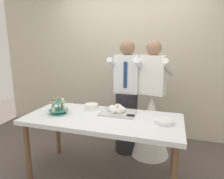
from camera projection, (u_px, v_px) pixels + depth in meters
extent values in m
plane|color=#564C47|center=(103.00, 176.00, 2.46)|extent=(8.00, 8.00, 0.00)
cube|color=beige|center=(130.00, 54.00, 3.49)|extent=(5.20, 0.10, 2.90)
cube|color=silver|center=(102.00, 119.00, 2.30)|extent=(1.80, 0.80, 0.05)
cylinder|color=brown|center=(28.00, 152.00, 2.32)|extent=(0.06, 0.06, 0.72)
cylinder|color=brown|center=(58.00, 130.00, 2.92)|extent=(0.06, 0.06, 0.72)
cylinder|color=brown|center=(174.00, 147.00, 2.44)|extent=(0.06, 0.06, 0.72)
cylinder|color=teal|center=(59.00, 113.00, 2.41)|extent=(0.17, 0.17, 0.01)
cylinder|color=teal|center=(58.00, 105.00, 2.39)|extent=(0.01, 0.01, 0.21)
cylinder|color=teal|center=(59.00, 110.00, 2.41)|extent=(0.23, 0.23, 0.01)
cylinder|color=#D1B784|center=(65.00, 109.00, 2.38)|extent=(0.04, 0.04, 0.03)
sphere|color=white|center=(65.00, 107.00, 2.37)|extent=(0.04, 0.04, 0.04)
cylinder|color=#D1B784|center=(62.00, 106.00, 2.48)|extent=(0.04, 0.04, 0.03)
sphere|color=#D6B27A|center=(62.00, 105.00, 2.48)|extent=(0.04, 0.04, 0.04)
cylinder|color=#D1B784|center=(53.00, 108.00, 2.44)|extent=(0.04, 0.04, 0.03)
sphere|color=white|center=(53.00, 106.00, 2.43)|extent=(0.04, 0.04, 0.04)
cylinder|color=#D1B784|center=(54.00, 111.00, 2.33)|extent=(0.04, 0.04, 0.03)
sphere|color=beige|center=(54.00, 109.00, 2.32)|extent=(0.04, 0.04, 0.04)
cylinder|color=teal|center=(58.00, 102.00, 2.39)|extent=(0.18, 0.18, 0.01)
cylinder|color=#D1B784|center=(63.00, 101.00, 2.36)|extent=(0.04, 0.04, 0.03)
sphere|color=beige|center=(63.00, 99.00, 2.36)|extent=(0.04, 0.04, 0.04)
cylinder|color=#D1B784|center=(58.00, 100.00, 2.44)|extent=(0.04, 0.04, 0.03)
sphere|color=#D6B27A|center=(58.00, 98.00, 2.44)|extent=(0.04, 0.04, 0.04)
cylinder|color=#D1B784|center=(53.00, 102.00, 2.34)|extent=(0.04, 0.04, 0.03)
sphere|color=brown|center=(53.00, 100.00, 2.33)|extent=(0.04, 0.04, 0.04)
cube|color=silver|center=(118.00, 113.00, 2.40)|extent=(0.42, 0.31, 0.02)
sphere|color=white|center=(123.00, 110.00, 2.38)|extent=(0.08, 0.08, 0.08)
sphere|color=white|center=(121.00, 109.00, 2.43)|extent=(0.08, 0.08, 0.08)
sphere|color=white|center=(117.00, 108.00, 2.45)|extent=(0.08, 0.08, 0.08)
sphere|color=white|center=(112.00, 109.00, 2.42)|extent=(0.09, 0.09, 0.09)
sphere|color=white|center=(113.00, 111.00, 2.34)|extent=(0.07, 0.07, 0.07)
sphere|color=white|center=(119.00, 111.00, 2.34)|extent=(0.09, 0.09, 0.09)
sphere|color=white|center=(118.00, 108.00, 2.39)|extent=(0.11, 0.11, 0.11)
sphere|color=#2D1938|center=(117.00, 105.00, 2.42)|extent=(0.02, 0.02, 0.02)
sphere|color=#DB474C|center=(117.00, 105.00, 2.39)|extent=(0.02, 0.02, 0.02)
sphere|color=#DB474C|center=(118.00, 107.00, 2.32)|extent=(0.02, 0.02, 0.02)
sphere|color=#B21923|center=(118.00, 105.00, 2.36)|extent=(0.02, 0.02, 0.02)
sphere|color=#2D1938|center=(121.00, 104.00, 2.43)|extent=(0.02, 0.02, 0.02)
sphere|color=#B21923|center=(117.00, 104.00, 2.42)|extent=(0.02, 0.02, 0.02)
cube|color=silver|center=(118.00, 115.00, 2.28)|extent=(0.23, 0.04, 0.00)
cube|color=black|center=(131.00, 115.00, 2.25)|extent=(0.09, 0.03, 0.02)
cylinder|color=white|center=(165.00, 123.00, 2.11)|extent=(0.21, 0.21, 0.01)
cylinder|color=white|center=(165.00, 122.00, 2.10)|extent=(0.21, 0.21, 0.01)
cylinder|color=white|center=(165.00, 121.00, 2.10)|extent=(0.21, 0.21, 0.01)
cylinder|color=white|center=(164.00, 120.00, 2.10)|extent=(0.21, 0.21, 0.01)
cylinder|color=white|center=(92.00, 108.00, 2.60)|extent=(0.24, 0.24, 0.01)
cylinder|color=white|center=(91.00, 106.00, 2.60)|extent=(0.17, 0.17, 0.05)
cylinder|color=#232328|center=(126.00, 122.00, 2.97)|extent=(0.32, 0.32, 0.92)
cube|color=white|center=(127.00, 74.00, 2.81)|extent=(0.34, 0.20, 0.54)
sphere|color=#8C664C|center=(127.00, 48.00, 2.73)|extent=(0.21, 0.21, 0.21)
cylinder|color=white|center=(114.00, 66.00, 2.84)|extent=(0.08, 0.49, 0.28)
cylinder|color=white|center=(141.00, 67.00, 2.73)|extent=(0.08, 0.49, 0.28)
cube|color=navy|center=(125.00, 75.00, 2.71)|extent=(0.05, 0.01, 0.36)
cone|color=white|center=(150.00, 125.00, 2.88)|extent=(0.56, 0.56, 0.92)
cube|color=white|center=(153.00, 75.00, 2.72)|extent=(0.37, 0.26, 0.54)
sphere|color=#997054|center=(154.00, 48.00, 2.64)|extent=(0.21, 0.21, 0.21)
cylinder|color=white|center=(141.00, 66.00, 2.78)|extent=(0.16, 0.49, 0.28)
cylinder|color=white|center=(169.00, 68.00, 2.61)|extent=(0.16, 0.49, 0.28)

